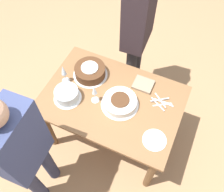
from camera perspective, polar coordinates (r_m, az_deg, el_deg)
ground_plane at (r=2.89m, az=-0.00°, el=-8.72°), size 12.00×12.00×0.00m
dining_table at (r=2.34m, az=-0.00°, el=-2.43°), size 1.24×0.85×0.75m
cake_center_white at (r=2.16m, az=1.83°, el=-1.41°), size 0.33×0.33×0.09m
cake_front_chocolate at (r=2.35m, az=-5.04°, el=5.63°), size 0.33×0.33×0.11m
cake_back_decorated at (r=2.22m, az=-10.26°, el=0.31°), size 0.25×0.25×0.11m
wine_glass_near at (r=2.10m, az=-4.05°, el=1.18°), size 0.07×0.07×0.22m
wine_glass_far at (r=2.27m, az=-11.03°, el=5.57°), size 0.07×0.07×0.21m
dessert_plate_left at (r=2.07m, az=9.66°, el=-9.89°), size 0.20×0.20×0.01m
fork_pile at (r=2.24m, az=11.19°, el=-1.39°), size 0.21×0.15×0.02m
napkin_stack at (r=2.31m, az=7.16°, el=2.64°), size 0.18×0.15×0.03m
person_cutting at (r=2.42m, az=6.02°, el=16.17°), size 0.24×0.41×1.75m
person_watching at (r=1.92m, az=-19.81°, el=-11.62°), size 0.24×0.41×1.55m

